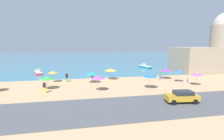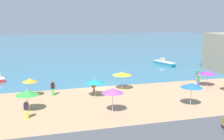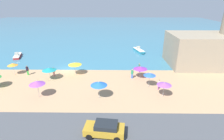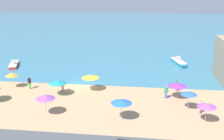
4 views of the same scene
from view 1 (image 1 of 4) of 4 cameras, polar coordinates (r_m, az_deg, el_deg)
name	(u,v)px [view 1 (image 1 of 4)]	position (r m, az deg, el deg)	size (l,w,h in m)	color
ground_plane	(99,78)	(37.64, -4.17, -2.66)	(160.00, 160.00, 0.00)	tan
sea	(86,58)	(92.03, -8.45, 4.01)	(150.00, 110.00, 0.05)	teal
coastal_road	(119,108)	(20.53, 2.24, -12.33)	(80.00, 8.00, 0.06)	#494B50
beach_umbrella_0	(179,71)	(35.69, 21.17, -0.37)	(1.88, 1.88, 2.42)	#B2B2B7
beach_umbrella_1	(92,73)	(32.81, -6.53, -1.01)	(2.37, 2.37, 2.18)	#B2B2B7
beach_umbrella_2	(166,70)	(38.10, 17.25, -0.03)	(2.39, 2.39, 2.14)	#B2B2B7
beach_umbrella_3	(98,77)	(26.99, -4.53, -2.31)	(2.14, 2.14, 2.57)	#B2B2B7
beach_umbrella_5	(53,72)	(34.90, -18.78, -0.66)	(1.77, 1.77, 2.28)	#B2B2B7
beach_umbrella_6	(47,78)	(29.96, -20.45, -2.40)	(2.29, 2.29, 2.23)	#B2B2B7
beach_umbrella_7	(150,75)	(29.06, 12.34, -1.73)	(2.27, 2.27, 2.55)	#B2B2B7
beach_umbrella_8	(111,70)	(35.32, -0.43, 0.10)	(2.39, 2.39, 2.37)	#B2B2B7
beach_umbrella_9	(197,74)	(34.01, 25.97, -1.23)	(2.00, 2.00, 2.31)	#B2B2B7
bather_0	(92,77)	(34.40, -6.43, -2.19)	(0.54, 0.32, 1.66)	pink
bather_1	(44,86)	(28.08, -21.22, -5.03)	(0.56, 0.29, 1.81)	yellow
bather_2	(188,78)	(35.89, 23.55, -2.39)	(0.34, 0.54, 1.68)	#AB4CA2
bather_3	(67,77)	(34.70, -14.53, -2.18)	(0.57, 0.27, 1.80)	green
bather_4	(161,72)	(40.55, 15.72, -0.72)	(0.31, 0.55, 1.76)	pink
bather_5	(160,75)	(37.45, 15.46, -1.53)	(0.55, 0.31, 1.69)	blue
parked_car_1	(182,96)	(23.70, 21.88, -7.99)	(4.15, 2.17, 1.48)	#B28725
skiff_nearshore	(38,72)	(46.10, -23.01, -0.75)	(2.79, 5.19, 1.26)	#B62D2A
skiff_offshore	(145,67)	(54.10, 10.62, 1.13)	(2.71, 5.39, 1.29)	teal
harbor_fortress	(215,51)	(53.87, 30.66, 5.38)	(17.21, 9.65, 15.41)	gray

